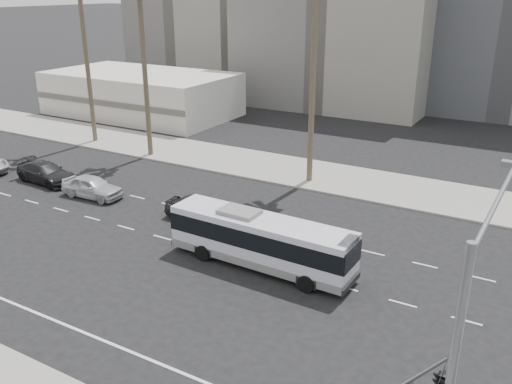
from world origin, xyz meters
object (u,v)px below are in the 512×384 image
Objects in this scene: car_c at (46,173)px; car_a at (200,208)px; car_b at (92,187)px; streetlight_corner at (454,384)px; city_bus at (261,239)px.

car_a is at bearing -86.27° from car_c.
car_b is at bearing 88.82° from car_a.
car_c is at bearing 81.68° from car_b.
streetlight_corner reaches higher than car_a.
streetlight_corner reaches higher than car_c.
city_bus reaches higher than car_b.
streetlight_corner is at bearing -43.36° from city_bus.
car_b is 5.61m from car_c.
car_b is (-9.29, -0.52, 0.00)m from car_a.
car_a is 9.31m from car_b.
car_a is at bearing -89.62° from car_b.
car_c is at bearing 159.04° from streetlight_corner.
streetlight_corner is (18.59, -15.57, 4.99)m from car_a.
city_bus is at bearing -95.57° from car_c.
car_a is 14.88m from car_c.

